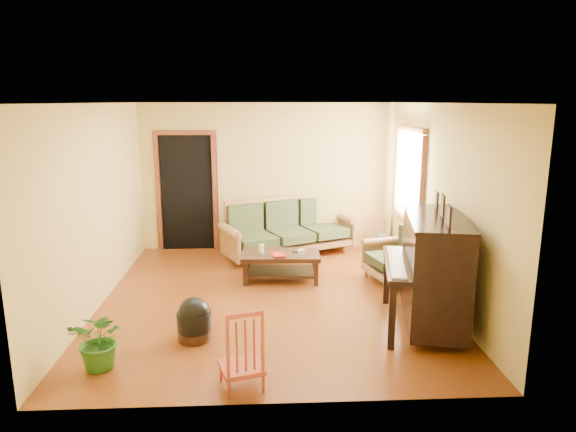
{
  "coord_description": "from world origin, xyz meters",
  "views": [
    {
      "loc": [
        -0.1,
        -6.58,
        2.62
      ],
      "look_at": [
        0.24,
        0.2,
        1.1
      ],
      "focal_mm": 32.0,
      "sensor_mm": 36.0,
      "label": 1
    }
  ],
  "objects": [
    {
      "name": "sofa",
      "position": [
        0.35,
        1.99,
        0.49
      ],
      "size": [
        2.46,
        1.8,
        0.97
      ],
      "primitive_type": "cube",
      "rotation": [
        0.0,
        0.0,
        0.43
      ],
      "color": "brown",
      "rests_on": "floor"
    },
    {
      "name": "piano",
      "position": [
        1.88,
        -0.98,
        0.67
      ],
      "size": [
        1.17,
        1.66,
        1.34
      ],
      "primitive_type": "cube",
      "rotation": [
        0.0,
        0.0,
        -0.19
      ],
      "color": "black",
      "rests_on": "floor"
    },
    {
      "name": "footstool",
      "position": [
        -0.88,
        -1.2,
        0.18
      ],
      "size": [
        0.4,
        0.4,
        0.37
      ],
      "primitive_type": "cylinder",
      "rotation": [
        0.0,
        0.0,
        -0.04
      ],
      "color": "black",
      "rests_on": "floor"
    },
    {
      "name": "candle",
      "position": [
        -0.13,
        0.75,
        0.48
      ],
      "size": [
        0.1,
        0.1,
        0.13
      ],
      "primitive_type": "cylinder",
      "rotation": [
        0.0,
        0.0,
        0.32
      ],
      "color": "white",
      "rests_on": "coffee_table"
    },
    {
      "name": "ceramic_crock",
      "position": [
        2.03,
        2.25,
        0.14
      ],
      "size": [
        0.25,
        0.25,
        0.28
      ],
      "primitive_type": "cylinder",
      "rotation": [
        0.0,
        0.0,
        -0.14
      ],
      "color": "#33569B",
      "rests_on": "floor"
    },
    {
      "name": "leaning_frame",
      "position": [
        1.98,
        2.4,
        0.31
      ],
      "size": [
        0.46,
        0.29,
        0.62
      ],
      "primitive_type": "cube",
      "rotation": [
        0.0,
        0.0,
        -0.43
      ],
      "color": "gold",
      "rests_on": "floor"
    },
    {
      "name": "floor",
      "position": [
        0.0,
        0.0,
        0.0
      ],
      "size": [
        5.0,
        5.0,
        0.0
      ],
      "primitive_type": "plane",
      "color": "#57250B",
      "rests_on": "ground"
    },
    {
      "name": "armchair",
      "position": [
        1.82,
        0.56,
        0.43
      ],
      "size": [
        1.01,
        1.04,
        0.86
      ],
      "primitive_type": "cube",
      "rotation": [
        0.0,
        0.0,
        0.25
      ],
      "color": "brown",
      "rests_on": "floor"
    },
    {
      "name": "potted_plant",
      "position": [
        -1.73,
        -1.79,
        0.31
      ],
      "size": [
        0.63,
        0.57,
        0.62
      ],
      "primitive_type": "imported",
      "rotation": [
        0.0,
        0.0,
        -0.17
      ],
      "color": "#28601B",
      "rests_on": "floor"
    },
    {
      "name": "remote",
      "position": [
        0.41,
        0.74,
        0.43
      ],
      "size": [
        0.15,
        0.09,
        0.01
      ],
      "primitive_type": "cube",
      "rotation": [
        0.0,
        0.0,
        -0.37
      ],
      "color": "black",
      "rests_on": "coffee_table"
    },
    {
      "name": "red_chair",
      "position": [
        -0.32,
        -2.2,
        0.4
      ],
      "size": [
        0.48,
        0.51,
        0.81
      ],
      "primitive_type": "cube",
      "rotation": [
        0.0,
        0.0,
        0.3
      ],
      "color": "maroon",
      "rests_on": "floor"
    },
    {
      "name": "doorway",
      "position": [
        -1.45,
        2.48,
        1.02
      ],
      "size": [
        1.08,
        0.16,
        2.05
      ],
      "primitive_type": "cube",
      "color": "black",
      "rests_on": "floor"
    },
    {
      "name": "window",
      "position": [
        2.21,
        1.3,
        1.5
      ],
      "size": [
        0.12,
        1.36,
        1.46
      ],
      "primitive_type": "cube",
      "color": "white",
      "rests_on": "right_wall"
    },
    {
      "name": "book",
      "position": [
        0.03,
        0.58,
        0.43
      ],
      "size": [
        0.22,
        0.27,
        0.02
      ],
      "primitive_type": "imported",
      "rotation": [
        0.0,
        0.0,
        0.13
      ],
      "color": "maroon",
      "rests_on": "coffee_table"
    },
    {
      "name": "coffee_table",
      "position": [
        0.16,
        0.73,
        0.21
      ],
      "size": [
        1.18,
        0.69,
        0.42
      ],
      "primitive_type": "cube",
      "rotation": [
        0.0,
        0.0,
        -0.05
      ],
      "color": "black",
      "rests_on": "floor"
    },
    {
      "name": "glass_jar",
      "position": [
        0.45,
        0.66,
        0.45
      ],
      "size": [
        0.12,
        0.12,
        0.07
      ],
      "primitive_type": "cylinder",
      "rotation": [
        0.0,
        0.0,
        -0.27
      ],
      "color": "silver",
      "rests_on": "coffee_table"
    }
  ]
}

